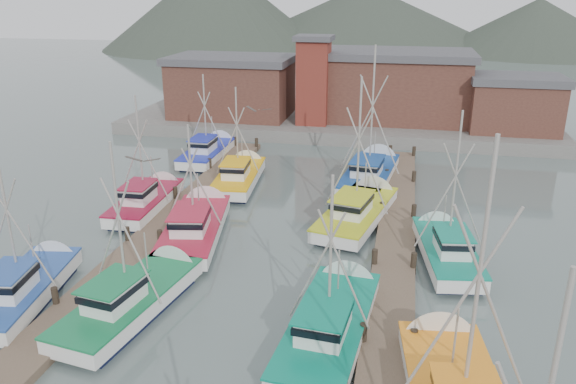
% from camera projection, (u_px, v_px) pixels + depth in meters
% --- Properties ---
extents(ground, '(260.00, 260.00, 0.00)m').
position_uv_depth(ground, '(237.00, 307.00, 26.09)').
color(ground, '#52625E').
rests_on(ground, ground).
extents(dock_left, '(2.30, 46.00, 1.50)m').
position_uv_depth(dock_left, '(137.00, 252.00, 31.10)').
color(dock_left, brown).
rests_on(dock_left, ground).
extents(dock_right, '(2.30, 46.00, 1.50)m').
position_uv_depth(dock_right, '(393.00, 277.00, 28.37)').
color(dock_right, brown).
rests_on(dock_right, ground).
extents(quay, '(44.00, 16.00, 1.20)m').
position_uv_depth(quay, '(337.00, 121.00, 59.90)').
color(quay, gray).
rests_on(quay, ground).
extents(shed_left, '(12.72, 8.48, 6.20)m').
position_uv_depth(shed_left, '(232.00, 86.00, 58.93)').
color(shed_left, brown).
rests_on(shed_left, quay).
extents(shed_center, '(14.84, 9.54, 6.90)m').
position_uv_depth(shed_center, '(397.00, 85.00, 57.33)').
color(shed_center, brown).
rests_on(shed_center, quay).
extents(shed_right, '(8.48, 6.36, 5.20)m').
position_uv_depth(shed_right, '(514.00, 103.00, 52.72)').
color(shed_right, brown).
rests_on(shed_right, quay).
extents(lookout_tower, '(3.60, 3.60, 8.50)m').
position_uv_depth(lookout_tower, '(314.00, 80.00, 54.92)').
color(lookout_tower, maroon).
rests_on(lookout_tower, quay).
extents(distant_hills, '(175.00, 140.00, 42.00)m').
position_uv_depth(distant_hills, '(330.00, 47.00, 141.28)').
color(distant_hills, '#394338').
rests_on(distant_hills, ground).
extents(boat_4, '(4.03, 9.23, 8.93)m').
position_uv_depth(boat_4, '(137.00, 296.00, 25.69)').
color(boat_4, '#101737').
rests_on(boat_4, ground).
extents(boat_5, '(3.69, 9.58, 8.25)m').
position_uv_depth(boat_5, '(332.00, 321.00, 23.82)').
color(boat_5, '#101737').
rests_on(boat_5, ground).
extents(boat_6, '(3.79, 8.56, 8.46)m').
position_uv_depth(boat_6, '(28.00, 286.00, 26.59)').
color(boat_6, '#101737').
rests_on(boat_6, ground).
extents(boat_8, '(4.62, 10.03, 7.84)m').
position_uv_depth(boat_8, '(197.00, 225.00, 33.44)').
color(boat_8, '#101737').
rests_on(boat_8, ground).
extents(boat_9, '(4.86, 10.05, 10.08)m').
position_uv_depth(boat_9, '(359.00, 210.00, 35.62)').
color(boat_9, '#101737').
rests_on(boat_9, ground).
extents(boat_10, '(3.45, 8.38, 8.43)m').
position_uv_depth(boat_10, '(149.00, 199.00, 37.48)').
color(boat_10, '#101737').
rests_on(boat_10, ground).
extents(boat_11, '(3.69, 8.42, 9.03)m').
position_uv_depth(boat_11, '(445.00, 248.00, 30.47)').
color(boat_11, '#101737').
rests_on(boat_11, ground).
extents(boat_12, '(3.47, 8.97, 8.17)m').
position_uv_depth(boat_12, '(240.00, 175.00, 42.29)').
color(boat_12, '#101737').
rests_on(boat_12, ground).
extents(boat_13, '(4.46, 10.37, 11.21)m').
position_uv_depth(boat_13, '(371.00, 172.00, 42.95)').
color(boat_13, '#101737').
rests_on(boat_13, ground).
extents(boat_14, '(3.38, 8.82, 8.10)m').
position_uv_depth(boat_14, '(210.00, 151.00, 48.61)').
color(boat_14, '#101737').
rests_on(boat_14, ground).
extents(gull_near, '(1.54, 0.60, 0.24)m').
position_uv_depth(gull_near, '(143.00, 160.00, 23.05)').
color(gull_near, gray).
rests_on(gull_near, ground).
extents(gull_far, '(1.48, 0.65, 0.24)m').
position_uv_depth(gull_far, '(259.00, 110.00, 28.37)').
color(gull_far, gray).
rests_on(gull_far, ground).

